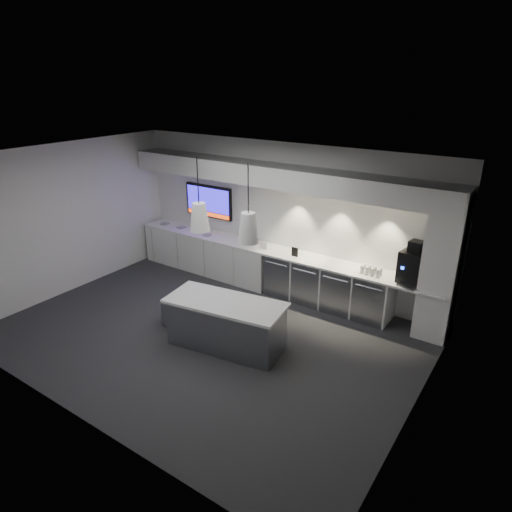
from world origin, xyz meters
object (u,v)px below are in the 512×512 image
Objects in this scene: bin at (170,312)px; coffee_machine at (414,265)px; wall_tv at (209,201)px; island at (226,324)px.

coffee_machine is (3.56, 2.23, 0.97)m from bin.
wall_tv is 3.64m from island.
island is at bearing -1.02° from bin.
coffee_machine is at bearing 36.22° from island.
bin is at bearing -138.73° from coffee_machine.
island is at bearing -126.12° from coffee_machine.
island is 2.77× the size of coffee_machine.
wall_tv reaches higher than island.
bin is at bearing 170.52° from island.
island is (2.38, -2.50, -1.14)m from wall_tv.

